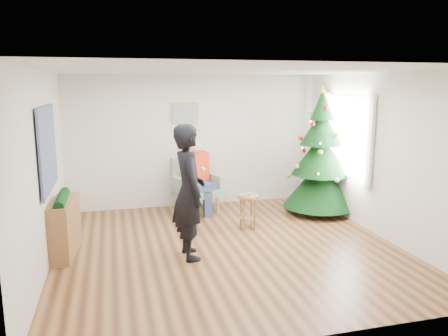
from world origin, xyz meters
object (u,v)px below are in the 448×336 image
object	(u,v)px
stool	(248,211)
console	(64,227)
armchair	(196,192)
standing_man	(189,192)
christmas_tree	(320,157)

from	to	relation	value
stool	console	distance (m)	2.93
stool	armchair	world-z (taller)	armchair
console	standing_man	bearing A→B (deg)	-11.40
stool	console	bearing A→B (deg)	-171.28
christmas_tree	console	xyz separation A→B (m)	(-4.48, -0.99, -0.68)
stool	armchair	xyz separation A→B (m)	(-0.66, 1.18, 0.10)
console	stool	bearing A→B (deg)	14.62
christmas_tree	armchair	world-z (taller)	christmas_tree
stool	armchair	distance (m)	1.36
stool	standing_man	world-z (taller)	standing_man
stool	console	world-z (taller)	console
armchair	standing_man	world-z (taller)	standing_man
christmas_tree	stool	distance (m)	1.85
christmas_tree	stool	world-z (taller)	christmas_tree
christmas_tree	standing_man	world-z (taller)	christmas_tree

